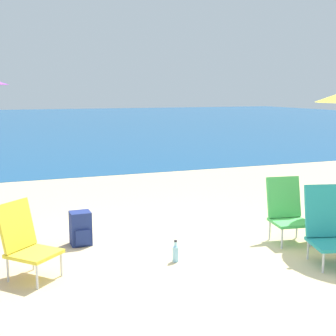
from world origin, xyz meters
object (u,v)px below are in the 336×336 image
object	(u,v)px
beach_chair_green	(287,209)
backpack_navy	(81,228)
beach_chair_yellow	(25,240)
water_bottle	(176,253)
beach_chair_teal	(331,226)

from	to	relation	value
beach_chair_green	backpack_navy	size ratio (longest dim) A/B	1.92
beach_chair_yellow	water_bottle	size ratio (longest dim) A/B	3.14
water_bottle	beach_chair_teal	bearing A→B (deg)	-20.27
beach_chair_teal	beach_chair_yellow	bearing A→B (deg)	-177.58
beach_chair_green	beach_chair_yellow	world-z (taller)	beach_chair_green
beach_chair_green	backpack_navy	world-z (taller)	beach_chair_green
beach_chair_green	water_bottle	xyz separation A→B (m)	(-1.61, -0.20, -0.32)
backpack_navy	water_bottle	xyz separation A→B (m)	(0.88, -0.98, -0.11)
beach_chair_green	water_bottle	world-z (taller)	beach_chair_green
beach_chair_yellow	backpack_navy	bearing A→B (deg)	7.11
beach_chair_teal	backpack_navy	xyz separation A→B (m)	(-2.52, 1.58, -0.20)
backpack_navy	water_bottle	distance (m)	1.32
beach_chair_green	beach_chair_yellow	size ratio (longest dim) A/B	1.03
beach_chair_teal	water_bottle	distance (m)	1.77
beach_chair_teal	water_bottle	world-z (taller)	beach_chair_teal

